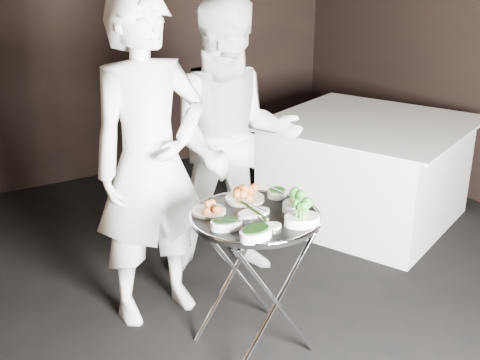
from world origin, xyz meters
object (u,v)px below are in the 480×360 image
tray_stand (255,276)px  waiter_right (233,142)px  dining_table (366,171)px  waiter_left (150,163)px  serving_tray (255,217)px

tray_stand → waiter_right: waiter_right is taller
dining_table → waiter_left: bearing=-170.0°
tray_stand → dining_table: size_ratio=0.54×
waiter_right → waiter_left: bearing=-140.4°
tray_stand → dining_table: dining_table is taller
tray_stand → waiter_left: size_ratio=0.41×
tray_stand → serving_tray: bearing=63.4°
waiter_left → dining_table: waiter_left is taller
waiter_left → dining_table: 2.11m
dining_table → tray_stand: bearing=-150.1°
tray_stand → waiter_right: 1.02m
tray_stand → serving_tray: 0.35m
waiter_right → tray_stand: bearing=-90.3°
tray_stand → dining_table: (1.71, 0.99, -0.02)m
waiter_left → serving_tray: bearing=-67.8°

